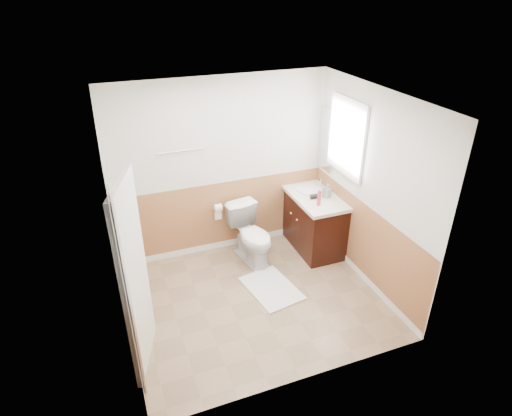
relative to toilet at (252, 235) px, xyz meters
name	(u,v)px	position (x,y,z in m)	size (l,w,h in m)	color
floor	(256,299)	(-0.26, -0.83, -0.40)	(3.00, 3.00, 0.00)	#8C7051
ceiling	(256,99)	(-0.26, -0.83, 2.10)	(3.00, 3.00, 0.00)	white
wall_back	(222,169)	(-0.26, 0.47, 0.85)	(3.00, 3.00, 0.00)	silver
wall_front	(309,279)	(-0.26, -2.13, 0.85)	(3.00, 3.00, 0.00)	silver
wall_left	(116,237)	(-1.76, -0.83, 0.85)	(3.00, 3.00, 0.00)	silver
wall_right	(370,191)	(1.24, -0.83, 0.85)	(3.00, 3.00, 0.00)	silver
wainscot_back	(224,217)	(-0.26, 0.46, 0.10)	(3.00, 3.00, 0.00)	#A16D40
wainscot_front	(304,342)	(-0.26, -2.12, 0.10)	(3.00, 3.00, 0.00)	#A16D40
wainscot_left	(128,295)	(-1.75, -0.83, 0.10)	(2.60, 2.60, 0.00)	#A16D40
wainscot_right	(362,242)	(1.23, -0.83, 0.10)	(2.60, 2.60, 0.00)	#A16D40
toilet	(252,235)	(0.00, 0.00, 0.00)	(0.45, 0.78, 0.80)	white
bath_mat	(271,288)	(0.00, -0.71, -0.39)	(0.55, 0.80, 0.02)	white
vanity_cabinet	(312,222)	(0.95, 0.03, 0.00)	(0.55, 1.10, 0.80)	black
vanity_knob_left	(297,220)	(0.65, -0.07, 0.15)	(0.03, 0.03, 0.03)	#B6B7BD
vanity_knob_right	(291,213)	(0.65, 0.13, 0.15)	(0.03, 0.03, 0.03)	silver
countertop	(314,196)	(0.94, 0.03, 0.43)	(0.60, 1.15, 0.05)	silver
sink_basin	(309,189)	(0.95, 0.18, 0.46)	(0.36, 0.36, 0.02)	white
faucet	(321,184)	(1.13, 0.18, 0.52)	(0.02, 0.02, 0.14)	silver
lotion_bottle	(319,198)	(0.85, -0.28, 0.56)	(0.05, 0.05, 0.22)	#C23247
soap_dispenser	(327,191)	(1.07, -0.10, 0.55)	(0.09, 0.09, 0.20)	gray
hair_dryer_body	(315,196)	(0.90, -0.09, 0.49)	(0.07, 0.07, 0.14)	black
hair_dryer_handle	(312,198)	(0.87, -0.06, 0.46)	(0.03, 0.03, 0.07)	black
mirror_panel	(326,139)	(1.21, 0.27, 1.15)	(0.02, 0.35, 0.90)	silver
window_frame	(347,137)	(1.21, -0.24, 1.35)	(0.04, 0.80, 1.00)	white
window_glass	(348,137)	(1.22, -0.24, 1.35)	(0.01, 0.70, 0.90)	white
door	(135,279)	(-1.66, -1.28, 0.62)	(0.05, 0.80, 2.04)	white
door_frame	(126,280)	(-1.74, -1.28, 0.63)	(0.02, 0.92, 2.10)	white
door_knob	(138,265)	(-1.60, -0.95, 0.55)	(0.06, 0.06, 0.06)	silver
towel_bar	(181,151)	(-0.81, 0.42, 1.20)	(0.02, 0.02, 0.62)	silver
tp_holder_bar	(218,208)	(-0.36, 0.40, 0.30)	(0.02, 0.02, 0.14)	silver
tp_roll	(218,208)	(-0.36, 0.40, 0.30)	(0.11, 0.11, 0.10)	white
tp_sheet	(218,215)	(-0.36, 0.40, 0.19)	(0.10, 0.01, 0.16)	white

